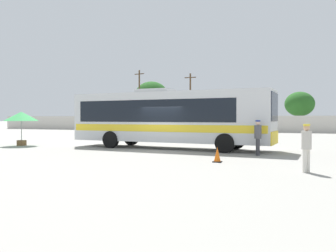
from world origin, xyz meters
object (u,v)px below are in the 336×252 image
(coach_bus_silver_yellow, at_px, (167,117))
(parked_car_second_red, at_px, (176,126))
(passenger_waiting_on_apron, at_px, (306,145))
(roadside_tree_midright, at_px, (300,104))
(roadside_tree_left, at_px, (151,96))
(traffic_cone_on_apron, at_px, (217,155))
(attendant_by_bus_door, at_px, (258,135))
(utility_pole_near, at_px, (190,101))
(vendor_umbrella_secondary_green, at_px, (21,117))
(utility_pole_far, at_px, (139,99))
(parked_car_leftmost_silver, at_px, (137,126))
(roadside_tree_midleft, at_px, (206,102))

(coach_bus_silver_yellow, height_order, parked_car_second_red, coach_bus_silver_yellow)
(passenger_waiting_on_apron, distance_m, roadside_tree_midright, 40.14)
(roadside_tree_midright, bearing_deg, parked_car_second_red, -143.46)
(roadside_tree_left, distance_m, traffic_cone_on_apron, 43.03)
(attendant_by_bus_door, xyz_separation_m, passenger_waiting_on_apron, (2.15, -4.88, -0.05))
(parked_car_second_red, distance_m, utility_pole_near, 8.13)
(roadside_tree_midright, bearing_deg, utility_pole_near, -166.48)
(vendor_umbrella_secondary_green, bearing_deg, passenger_waiting_on_apron, -17.44)
(vendor_umbrella_secondary_green, distance_m, utility_pole_far, 32.50)
(roadside_tree_left, bearing_deg, passenger_waiting_on_apron, -59.82)
(parked_car_leftmost_silver, height_order, roadside_tree_midleft, roadside_tree_midleft)
(vendor_umbrella_secondary_green, bearing_deg, roadside_tree_midright, 63.21)
(utility_pole_far, bearing_deg, roadside_tree_midright, 6.59)
(parked_car_leftmost_silver, xyz_separation_m, utility_pole_near, (5.04, 7.45, 3.59))
(vendor_umbrella_secondary_green, relative_size, roadside_tree_midright, 0.41)
(parked_car_second_red, height_order, traffic_cone_on_apron, parked_car_second_red)
(roadside_tree_left, bearing_deg, utility_pole_far, -115.46)
(attendant_by_bus_door, distance_m, parked_car_second_red, 27.44)
(attendant_by_bus_door, xyz_separation_m, parked_car_second_red, (-12.85, 24.25, -0.22))
(attendant_by_bus_door, height_order, vendor_umbrella_secondary_green, vendor_umbrella_secondary_green)
(utility_pole_near, relative_size, roadside_tree_midright, 1.51)
(roadside_tree_midleft, xyz_separation_m, roadside_tree_midright, (13.81, -0.39, -0.50))
(attendant_by_bus_door, relative_size, roadside_tree_midleft, 0.30)
(attendant_by_bus_door, distance_m, passenger_waiting_on_apron, 5.34)
(roadside_tree_midright, bearing_deg, attendant_by_bus_door, -93.04)
(passenger_waiting_on_apron, xyz_separation_m, parked_car_second_red, (-15.00, 29.13, -0.16))
(parked_car_second_red, distance_m, traffic_cone_on_apron, 29.84)
(coach_bus_silver_yellow, distance_m, parked_car_second_red, 23.26)
(parked_car_second_red, height_order, roadside_tree_left, roadside_tree_left)
(roadside_tree_midright, bearing_deg, vendor_umbrella_secondary_green, -116.79)
(roadside_tree_midleft, bearing_deg, roadside_tree_midright, -1.63)
(coach_bus_silver_yellow, relative_size, parked_car_second_red, 2.75)
(passenger_waiting_on_apron, height_order, traffic_cone_on_apron, passenger_waiting_on_apron)
(roadside_tree_left, xyz_separation_m, roadside_tree_midright, (22.74, 0.45, -1.66))
(parked_car_second_red, height_order, roadside_tree_midleft, roadside_tree_midleft)
(passenger_waiting_on_apron, height_order, utility_pole_near, utility_pole_near)
(attendant_by_bus_door, distance_m, parked_car_leftmost_silver, 30.22)
(roadside_tree_midleft, xyz_separation_m, traffic_cone_on_apron, (10.65, -38.81, -4.03))
(attendant_by_bus_door, relative_size, traffic_cone_on_apron, 2.73)
(coach_bus_silver_yellow, bearing_deg, passenger_waiting_on_apron, -42.11)
(coach_bus_silver_yellow, distance_m, roadside_tree_midleft, 34.05)
(parked_car_leftmost_silver, relative_size, traffic_cone_on_apron, 6.41)
(roadside_tree_midleft, bearing_deg, roadside_tree_left, -174.63)
(parked_car_leftmost_silver, bearing_deg, coach_bus_silver_yellow, -60.03)
(traffic_cone_on_apron, bearing_deg, vendor_umbrella_secondary_green, 164.54)
(roadside_tree_midright, bearing_deg, roadside_tree_left, -178.88)
(roadside_tree_left, bearing_deg, coach_bus_silver_yellow, -64.92)
(parked_car_second_red, relative_size, traffic_cone_on_apron, 7.12)
(utility_pole_far, xyz_separation_m, roadside_tree_left, (1.10, 2.31, 0.59))
(roadside_tree_midright, height_order, traffic_cone_on_apron, roadside_tree_midright)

